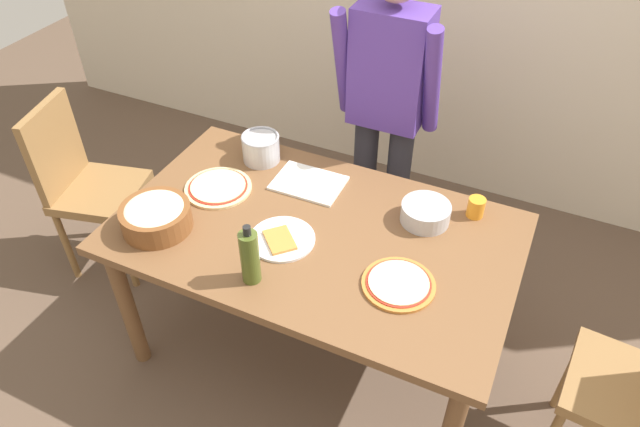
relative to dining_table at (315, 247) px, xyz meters
The scene contains 13 objects.
ground 0.67m from the dining_table, ahead, with size 8.00×8.00×0.00m, color brown.
dining_table is the anchor object (origin of this frame).
person_cook 0.80m from the dining_table, 88.71° to the left, with size 0.49×0.25×1.62m.
chair_wooden_left 1.33m from the dining_table, behind, with size 0.48×0.48×0.95m.
pizza_raw_on_board 0.51m from the dining_table, behind, with size 0.29×0.29×0.02m.
pizza_cooked_on_tray 0.44m from the dining_table, 19.16° to the right, with size 0.27×0.27×0.02m.
plate_with_slice 0.17m from the dining_table, 130.13° to the right, with size 0.26×0.26×0.02m.
popcorn_bowl 0.65m from the dining_table, 156.90° to the right, with size 0.28×0.28×0.11m.
mixing_bowl_steel 0.47m from the dining_table, 32.57° to the left, with size 0.20×0.20×0.08m.
olive_oil_bottle 0.40m from the dining_table, 106.02° to the right, with size 0.07×0.07×0.26m.
steel_pot 0.57m from the dining_table, 142.00° to the left, with size 0.17×0.17×0.13m.
cup_orange 0.68m from the dining_table, 32.97° to the left, with size 0.07×0.07×0.09m, color orange.
cutting_board_white 0.32m from the dining_table, 120.46° to the left, with size 0.30×0.22×0.01m, color white.
Camera 1 is at (0.74, -1.55, 2.33)m, focal length 32.72 mm.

